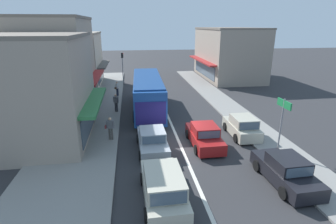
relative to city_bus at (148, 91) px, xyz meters
The scene contains 19 objects.
ground_plane 7.67m from the city_bus, 77.39° to the right, with size 140.00×140.00×0.00m, color #2D2D30.
lane_centre_line 4.09m from the city_bus, 63.49° to the right, with size 0.20×28.00×0.01m, color silver.
sidewalk_left 5.63m from the city_bus, 166.39° to the right, with size 5.20×44.00×0.14m, color gray.
kerb_right 8.13m from the city_bus, ahead, with size 2.80×44.00×0.12m, color gray.
shopfront_corner_near 10.33m from the city_bus, 147.17° to the right, with size 9.07×8.04×7.22m.
shopfront_mid_block 9.51m from the city_bus, 158.25° to the left, with size 7.09×9.23×8.51m.
shopfront_far_end 15.23m from the city_bus, 124.38° to the left, with size 7.20×8.23×6.86m.
building_right_far 19.72m from the city_bus, 48.16° to the left, with size 8.25×12.78×7.37m.
city_bus is the anchor object (origin of this frame).
sedan_queue_gap_filler 8.70m from the city_bus, 68.08° to the right, with size 1.91×4.21×1.47m.
sedan_queue_far_back 8.37m from the city_bus, 92.11° to the right, with size 1.96×4.23×1.47m.
wagon_behind_bus_near 13.52m from the city_bus, 91.09° to the right, with size 2.00×4.53×1.58m.
parked_sedan_kerb_front 14.31m from the city_bus, 64.58° to the right, with size 2.00×4.26×1.47m.
parked_hatchback_kerb_second 9.43m from the city_bus, 47.36° to the right, with size 1.86×3.72×1.54m.
traffic_light_downstreet 12.87m from the city_bus, 101.38° to the left, with size 0.32×0.24×4.20m.
directional_road_sign 12.42m from the city_bus, 53.21° to the right, with size 0.10×1.40×3.60m.
pedestrian_with_handbag_near 6.34m from the city_bus, 119.19° to the left, with size 0.48×0.62×1.63m.
pedestrian_browsing_midblock 7.21m from the city_bus, 115.33° to the right, with size 0.66×0.32×1.63m.
pedestrian_far_walker 3.06m from the city_bus, behind, with size 0.49×0.38×1.63m.
Camera 1 is at (-3.12, -16.37, 7.74)m, focal length 28.00 mm.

